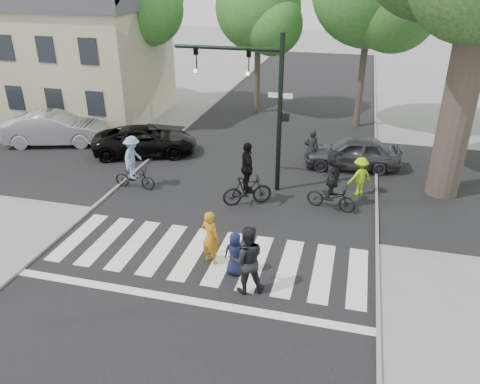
# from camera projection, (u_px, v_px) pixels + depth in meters

# --- Properties ---
(ground) EXTENTS (120.00, 120.00, 0.00)m
(ground) POSITION_uv_depth(u_px,v_px,m) (198.00, 274.00, 13.53)
(ground) COLOR gray
(ground) RESTS_ON ground
(road_stem) EXTENTS (10.00, 70.00, 0.01)m
(road_stem) POSITION_uv_depth(u_px,v_px,m) (240.00, 199.00, 17.90)
(road_stem) COLOR black
(road_stem) RESTS_ON ground
(road_cross) EXTENTS (70.00, 10.00, 0.01)m
(road_cross) POSITION_uv_depth(u_px,v_px,m) (257.00, 170.00, 20.51)
(road_cross) COLOR black
(road_cross) RESTS_ON ground
(curb_left) EXTENTS (0.10, 70.00, 0.10)m
(curb_left) POSITION_uv_depth(u_px,v_px,m) (120.00, 184.00, 19.01)
(curb_left) COLOR gray
(curb_left) RESTS_ON ground
(curb_right) EXTENTS (0.10, 70.00, 0.10)m
(curb_right) POSITION_uv_depth(u_px,v_px,m) (377.00, 214.00, 16.74)
(curb_right) COLOR gray
(curb_right) RESTS_ON ground
(crosswalk) EXTENTS (10.00, 3.85, 0.01)m
(crosswalk) POSITION_uv_depth(u_px,v_px,m) (205.00, 261.00, 14.11)
(crosswalk) COLOR silver
(crosswalk) RESTS_ON ground
(traffic_signal) EXTENTS (4.45, 0.29, 6.00)m
(traffic_signal) POSITION_uv_depth(u_px,v_px,m) (258.00, 91.00, 17.17)
(traffic_signal) COLOR black
(traffic_signal) RESTS_ON ground
(bg_tree_0) EXTENTS (5.46, 5.20, 8.97)m
(bg_tree_0) POSITION_uv_depth(u_px,v_px,m) (64.00, 2.00, 27.92)
(bg_tree_0) COLOR brown
(bg_tree_0) RESTS_ON ground
(bg_tree_2) EXTENTS (5.04, 4.80, 8.40)m
(bg_tree_2) POSITION_uv_depth(u_px,v_px,m) (262.00, 12.00, 25.92)
(bg_tree_2) COLOR brown
(bg_tree_2) RESTS_ON ground
(house) EXTENTS (8.40, 8.10, 8.82)m
(house) POSITION_uv_depth(u_px,v_px,m) (85.00, 49.00, 26.67)
(house) COLOR #B9B385
(house) RESTS_ON ground
(pedestrian_woman) EXTENTS (0.73, 0.62, 1.71)m
(pedestrian_woman) POSITION_uv_depth(u_px,v_px,m) (210.00, 238.00, 13.72)
(pedestrian_woman) COLOR #B97A16
(pedestrian_woman) RESTS_ON ground
(pedestrian_child) EXTENTS (0.66, 0.43, 1.34)m
(pedestrian_child) POSITION_uv_depth(u_px,v_px,m) (235.00, 254.00, 13.27)
(pedestrian_child) COLOR #141939
(pedestrian_child) RESTS_ON ground
(pedestrian_adult) EXTENTS (1.16, 1.03, 1.98)m
(pedestrian_adult) POSITION_uv_depth(u_px,v_px,m) (247.00, 260.00, 12.44)
(pedestrian_adult) COLOR black
(pedestrian_adult) RESTS_ON ground
(cyclist_left) EXTENTS (1.73, 1.13, 2.17)m
(cyclist_left) POSITION_uv_depth(u_px,v_px,m) (134.00, 166.00, 18.41)
(cyclist_left) COLOR black
(cyclist_left) RESTS_ON ground
(cyclist_mid) EXTENTS (1.89, 1.33, 2.43)m
(cyclist_mid) POSITION_uv_depth(u_px,v_px,m) (247.00, 180.00, 17.10)
(cyclist_mid) COLOR black
(cyclist_mid) RESTS_ON ground
(cyclist_right) EXTENTS (1.91, 1.77, 2.30)m
(cyclist_right) POSITION_uv_depth(u_px,v_px,m) (333.00, 183.00, 16.75)
(cyclist_right) COLOR black
(cyclist_right) RESTS_ON ground
(car_suv) EXTENTS (5.23, 3.70, 1.32)m
(car_suv) POSITION_uv_depth(u_px,v_px,m) (145.00, 141.00, 21.98)
(car_suv) COLOR black
(car_suv) RESTS_ON ground
(car_silver) EXTENTS (5.22, 3.10, 1.62)m
(car_silver) POSITION_uv_depth(u_px,v_px,m) (55.00, 129.00, 23.14)
(car_silver) COLOR #ADADB3
(car_silver) RESTS_ON ground
(car_grey) EXTENTS (4.28, 2.09, 1.41)m
(car_grey) POSITION_uv_depth(u_px,v_px,m) (352.00, 153.00, 20.45)
(car_grey) COLOR #3A3A3E
(car_grey) RESTS_ON ground
(bystander_hivis) EXTENTS (1.13, 1.04, 1.53)m
(bystander_hivis) POSITION_uv_depth(u_px,v_px,m) (360.00, 176.00, 17.97)
(bystander_hivis) COLOR #99D50E
(bystander_hivis) RESTS_ON ground
(bystander_dark) EXTENTS (0.72, 0.55, 1.78)m
(bystander_dark) POSITION_uv_depth(u_px,v_px,m) (311.00, 149.00, 20.31)
(bystander_dark) COLOR black
(bystander_dark) RESTS_ON ground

